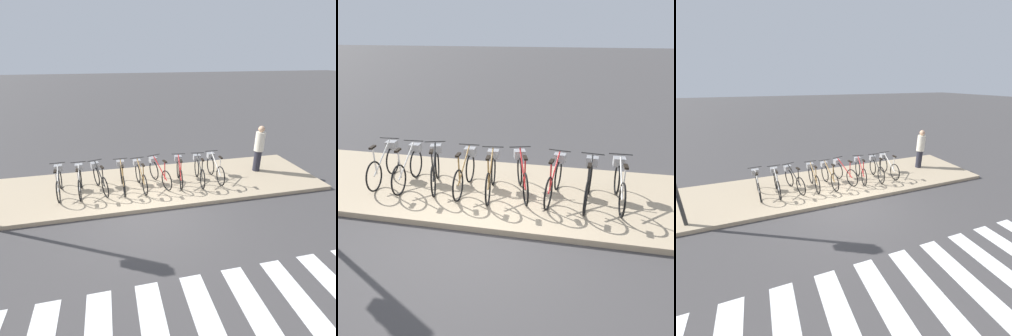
% 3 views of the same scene
% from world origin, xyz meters
% --- Properties ---
extents(ground_plane, '(120.00, 120.00, 0.00)m').
position_xyz_m(ground_plane, '(0.00, 0.00, 0.00)').
color(ground_plane, '#423F3F').
extents(sidewalk, '(12.32, 3.06, 0.12)m').
position_xyz_m(sidewalk, '(0.00, 1.53, 0.06)').
color(sidewalk, tan).
rests_on(sidewalk, ground_plane).
extents(parked_bicycle_0, '(0.46, 1.58, 0.97)m').
position_xyz_m(parked_bicycle_0, '(-2.55, 1.49, 0.55)').
color(parked_bicycle_0, black).
rests_on(parked_bicycle_0, sidewalk).
extents(parked_bicycle_1, '(0.46, 1.58, 0.97)m').
position_xyz_m(parked_bicycle_1, '(-1.93, 1.43, 0.55)').
color(parked_bicycle_1, black).
rests_on(parked_bicycle_1, sidewalk).
extents(parked_bicycle_2, '(0.61, 1.52, 0.97)m').
position_xyz_m(parked_bicycle_2, '(-1.33, 1.48, 0.55)').
color(parked_bicycle_2, black).
rests_on(parked_bicycle_2, sidewalk).
extents(parked_bicycle_3, '(0.46, 1.58, 0.97)m').
position_xyz_m(parked_bicycle_3, '(-0.62, 1.43, 0.55)').
color(parked_bicycle_3, black).
rests_on(parked_bicycle_3, sidewalk).
extents(parked_bicycle_4, '(0.46, 1.57, 0.97)m').
position_xyz_m(parked_bicycle_4, '(-0.04, 1.39, 0.55)').
color(parked_bicycle_4, black).
rests_on(parked_bicycle_4, sidewalk).
extents(parked_bicycle_5, '(0.60, 1.52, 0.97)m').
position_xyz_m(parked_bicycle_5, '(0.59, 1.51, 0.55)').
color(parked_bicycle_5, black).
rests_on(parked_bicycle_5, sidewalk).
extents(parked_bicycle_6, '(0.46, 1.56, 0.97)m').
position_xyz_m(parked_bicycle_6, '(1.29, 1.44, 0.55)').
color(parked_bicycle_6, black).
rests_on(parked_bicycle_6, sidewalk).
extents(parked_bicycle_7, '(0.46, 1.57, 0.97)m').
position_xyz_m(parked_bicycle_7, '(1.97, 1.39, 0.55)').
color(parked_bicycle_7, black).
rests_on(parked_bicycle_7, sidewalk).
extents(parked_bicycle_8, '(0.46, 1.58, 0.97)m').
position_xyz_m(parked_bicycle_8, '(2.57, 1.47, 0.55)').
color(parked_bicycle_8, black).
rests_on(parked_bicycle_8, sidewalk).
extents(pedestrian, '(0.34, 0.34, 1.71)m').
position_xyz_m(pedestrian, '(4.38, 1.75, 1.02)').
color(pedestrian, '#23232D').
rests_on(pedestrian, sidewalk).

